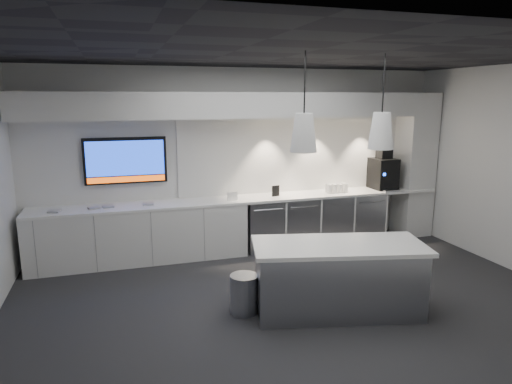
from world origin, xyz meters
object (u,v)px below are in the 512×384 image
object	(u,v)px
bin	(244,294)
coffee_machine	(383,172)
wall_tv	(126,161)
island	(338,278)

from	to	relation	value
bin	coffee_machine	size ratio (longest dim) A/B	0.65
wall_tv	coffee_machine	size ratio (longest dim) A/B	1.72
coffee_machine	wall_tv	bearing A→B (deg)	175.65
island	coffee_machine	world-z (taller)	coffee_machine
bin	coffee_machine	world-z (taller)	coffee_machine
coffee_machine	island	bearing A→B (deg)	-131.97
wall_tv	coffee_machine	xyz separation A→B (m)	(4.45, -0.25, -0.36)
island	wall_tv	bearing A→B (deg)	142.77
wall_tv	bin	bearing A→B (deg)	-63.65
island	bin	bearing A→B (deg)	177.52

